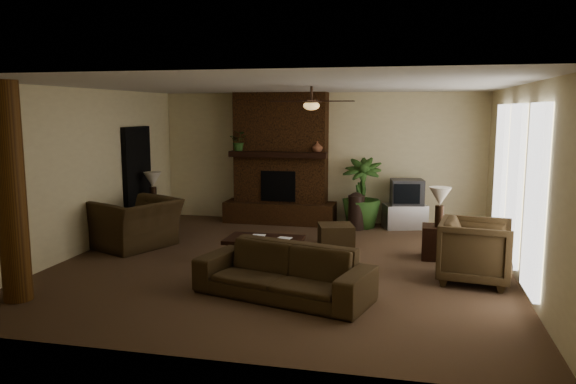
% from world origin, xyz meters
% --- Properties ---
extents(room_shell, '(7.00, 7.00, 7.00)m').
position_xyz_m(room_shell, '(0.00, 0.00, 1.40)').
color(room_shell, brown).
rests_on(room_shell, ground).
extents(fireplace, '(2.40, 0.70, 2.80)m').
position_xyz_m(fireplace, '(-0.80, 3.22, 1.16)').
color(fireplace, '#4D2B14').
rests_on(fireplace, ground).
extents(windows, '(0.08, 3.65, 2.35)m').
position_xyz_m(windows, '(3.45, 0.20, 1.35)').
color(windows, white).
rests_on(windows, ground).
extents(log_column, '(0.36, 0.36, 2.80)m').
position_xyz_m(log_column, '(-2.95, -2.40, 1.40)').
color(log_column, brown).
rests_on(log_column, ground).
extents(doorway, '(0.10, 1.00, 2.10)m').
position_xyz_m(doorway, '(-3.44, 1.80, 1.05)').
color(doorway, black).
rests_on(doorway, ground).
extents(ceiling_fan, '(1.35, 1.35, 0.37)m').
position_xyz_m(ceiling_fan, '(0.40, 0.30, 2.53)').
color(ceiling_fan, '#2F1F14').
rests_on(ceiling_fan, ceiling).
extents(sofa, '(2.41, 1.28, 0.90)m').
position_xyz_m(sofa, '(0.37, -1.53, 0.45)').
color(sofa, '#3D2E1A').
rests_on(sofa, ground).
extents(armchair_left, '(1.32, 1.56, 1.16)m').
position_xyz_m(armchair_left, '(-2.79, 0.46, 0.58)').
color(armchair_left, '#3D2E1A').
rests_on(armchair_left, ground).
extents(armchair_right, '(1.04, 1.09, 0.99)m').
position_xyz_m(armchair_right, '(2.90, -0.32, 0.50)').
color(armchair_right, '#3D2E1A').
rests_on(armchair_right, ground).
extents(coffee_table, '(1.20, 0.70, 0.43)m').
position_xyz_m(coffee_table, '(-0.27, -0.11, 0.37)').
color(coffee_table, black).
rests_on(coffee_table, ground).
extents(ottoman, '(0.74, 0.74, 0.40)m').
position_xyz_m(ottoman, '(0.68, 1.30, 0.20)').
color(ottoman, '#3D2E1A').
rests_on(ottoman, ground).
extents(tv_stand, '(0.96, 0.73, 0.50)m').
position_xyz_m(tv_stand, '(1.86, 3.15, 0.25)').
color(tv_stand, '#B8B7BA').
rests_on(tv_stand, ground).
extents(tv, '(0.72, 0.61, 0.52)m').
position_xyz_m(tv, '(1.89, 3.14, 0.76)').
color(tv, '#363638').
rests_on(tv, tv_stand).
extents(floor_vase, '(0.34, 0.34, 0.77)m').
position_xyz_m(floor_vase, '(0.89, 2.82, 0.43)').
color(floor_vase, black).
rests_on(floor_vase, ground).
extents(floor_plant, '(0.89, 1.49, 0.81)m').
position_xyz_m(floor_plant, '(0.97, 3.04, 0.41)').
color(floor_plant, '#305522').
rests_on(floor_plant, ground).
extents(side_table_left, '(0.63, 0.63, 0.55)m').
position_xyz_m(side_table_left, '(-3.12, 1.78, 0.28)').
color(side_table_left, black).
rests_on(side_table_left, ground).
extents(lamp_left, '(0.39, 0.39, 0.65)m').
position_xyz_m(lamp_left, '(-3.09, 1.77, 1.00)').
color(lamp_left, '#2F1F14').
rests_on(lamp_left, side_table_left).
extents(side_table_right, '(0.51, 0.51, 0.55)m').
position_xyz_m(side_table_right, '(2.42, 0.86, 0.28)').
color(side_table_right, black).
rests_on(side_table_right, ground).
extents(lamp_right, '(0.43, 0.43, 0.65)m').
position_xyz_m(lamp_right, '(2.43, 0.80, 1.00)').
color(lamp_right, '#2F1F14').
rests_on(lamp_right, side_table_right).
extents(mantel_plant, '(0.41, 0.45, 0.33)m').
position_xyz_m(mantel_plant, '(-1.66, 3.00, 1.72)').
color(mantel_plant, '#305522').
rests_on(mantel_plant, fireplace).
extents(mantel_vase, '(0.27, 0.28, 0.22)m').
position_xyz_m(mantel_vase, '(0.04, 3.00, 1.67)').
color(mantel_vase, brown).
rests_on(mantel_vase, fireplace).
extents(book_a, '(0.22, 0.05, 0.29)m').
position_xyz_m(book_a, '(-0.48, -0.12, 0.57)').
color(book_a, '#999999').
rests_on(book_a, coffee_table).
extents(book_b, '(0.21, 0.05, 0.29)m').
position_xyz_m(book_b, '(-0.06, -0.17, 0.58)').
color(book_b, '#999999').
rests_on(book_b, coffee_table).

